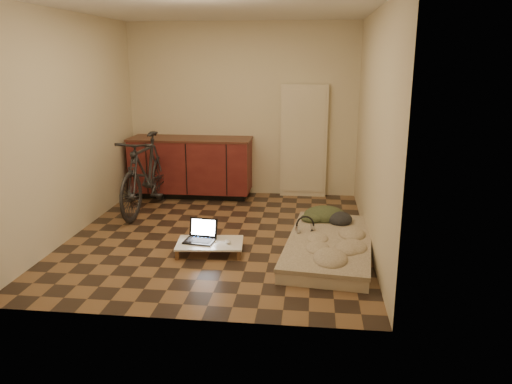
# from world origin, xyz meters

# --- Properties ---
(room_shell) EXTENTS (3.50, 4.00, 2.60)m
(room_shell) POSITION_xyz_m (0.00, 0.00, 1.30)
(room_shell) COLOR brown
(room_shell) RESTS_ON ground
(cabinets) EXTENTS (1.84, 0.62, 0.91)m
(cabinets) POSITION_xyz_m (-0.75, 1.70, 0.47)
(cabinets) COLOR black
(cabinets) RESTS_ON ground
(appliance_panel) EXTENTS (0.70, 0.10, 1.70)m
(appliance_panel) POSITION_xyz_m (0.95, 1.94, 0.85)
(appliance_panel) COLOR beige
(appliance_panel) RESTS_ON ground
(bicycle) EXTENTS (0.63, 1.85, 1.18)m
(bicycle) POSITION_xyz_m (-1.19, 0.90, 0.59)
(bicycle) COLOR black
(bicycle) RESTS_ON ground
(futon) EXTENTS (1.09, 1.94, 0.16)m
(futon) POSITION_xyz_m (1.30, -0.40, 0.08)
(futon) COLOR beige
(futon) RESTS_ON ground
(clothing_pile) EXTENTS (0.59, 0.51, 0.22)m
(clothing_pile) POSITION_xyz_m (1.30, 0.30, 0.27)
(clothing_pile) COLOR #343D23
(clothing_pile) RESTS_ON futon
(headphones) EXTENTS (0.30, 0.29, 0.16)m
(headphones) POSITION_xyz_m (1.03, -0.18, 0.24)
(headphones) COLOR black
(headphones) RESTS_ON futon
(lap_desk) EXTENTS (0.76, 0.53, 0.12)m
(lap_desk) POSITION_xyz_m (-0.01, -0.54, 0.10)
(lap_desk) COLOR brown
(lap_desk) RESTS_ON ground
(laptop) EXTENTS (0.36, 0.33, 0.22)m
(laptop) POSITION_xyz_m (-0.12, -0.49, 0.17)
(laptop) COLOR black
(laptop) RESTS_ON lap_desk
(mouse) EXTENTS (0.09, 0.12, 0.04)m
(mouse) POSITION_xyz_m (0.20, -0.55, 0.14)
(mouse) COLOR silver
(mouse) RESTS_ON lap_desk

